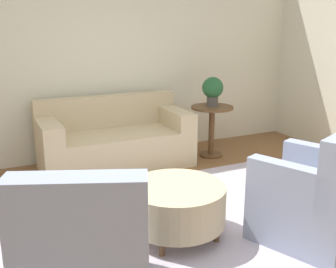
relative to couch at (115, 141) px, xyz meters
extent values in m
plane|color=brown|center=(-0.02, -1.90, -0.33)|extent=(16.00, 16.00, 0.00)
cube|color=beige|center=(-0.02, 0.56, 1.07)|extent=(8.80, 0.12, 2.80)
cube|color=#BCB2C1|center=(-0.02, -1.90, -0.33)|extent=(3.32, 2.50, 0.01)
cube|color=#C6B289|center=(0.00, -0.05, -0.10)|extent=(1.90, 0.89, 0.47)
cube|color=#C6B289|center=(0.00, 0.30, 0.35)|extent=(1.90, 0.20, 0.42)
cube|color=#C6B289|center=(-0.83, -0.07, 0.25)|extent=(0.24, 0.85, 0.23)
cube|color=#C6B289|center=(0.83, -0.07, 0.25)|extent=(0.24, 0.85, 0.23)
cube|color=brown|center=(0.00, -0.47, -0.30)|extent=(1.71, 0.05, 0.06)
cube|color=#8E99B2|center=(-1.08, -2.74, 0.38)|extent=(0.80, 0.48, 0.57)
cube|color=#8E99B2|center=(-0.67, -2.57, 0.26)|extent=(0.41, 0.74, 0.31)
cube|color=#8E99B2|center=(-1.26, -2.33, 0.26)|extent=(0.41, 0.74, 0.31)
cube|color=brown|center=(-0.83, -2.13, -0.29)|extent=(0.67, 0.31, 0.06)
cube|color=#8E99B2|center=(0.92, -2.47, -0.11)|extent=(1.02, 1.02, 0.42)
cube|color=#8E99B2|center=(1.21, -2.33, 0.26)|extent=(0.41, 0.74, 0.31)
cube|color=#8E99B2|center=(0.62, -2.57, 0.26)|extent=(0.41, 0.74, 0.31)
cube|color=brown|center=(0.79, -2.13, -0.29)|extent=(0.67, 0.31, 0.06)
cylinder|color=#C6B289|center=(-0.08, -1.95, -0.03)|extent=(0.85, 0.85, 0.33)
cylinder|color=brown|center=(-0.33, -2.21, -0.26)|extent=(0.05, 0.05, 0.12)
cylinder|color=brown|center=(0.18, -2.21, -0.26)|extent=(0.05, 0.05, 0.12)
cylinder|color=brown|center=(-0.33, -1.70, -0.26)|extent=(0.05, 0.05, 0.12)
cylinder|color=brown|center=(0.18, -1.70, -0.26)|extent=(0.05, 0.05, 0.12)
cylinder|color=brown|center=(1.35, -0.19, 0.37)|extent=(0.58, 0.58, 0.03)
cylinder|color=brown|center=(1.35, -0.19, 0.01)|extent=(0.08, 0.08, 0.68)
cylinder|color=brown|center=(1.35, -0.19, -0.32)|extent=(0.32, 0.32, 0.03)
cylinder|color=#4C4742|center=(1.35, -0.19, 0.45)|extent=(0.16, 0.16, 0.14)
sphere|color=#23562D|center=(1.35, -0.19, 0.64)|extent=(0.29, 0.29, 0.29)
camera|label=1|loc=(-1.47, -4.73, 1.44)|focal=42.00mm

